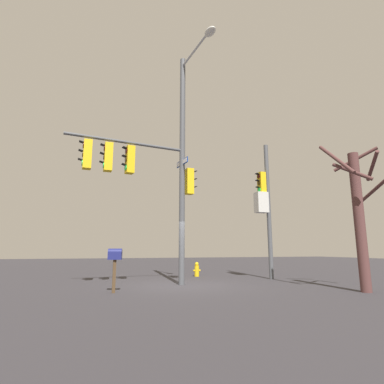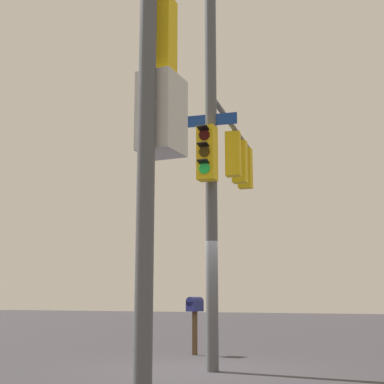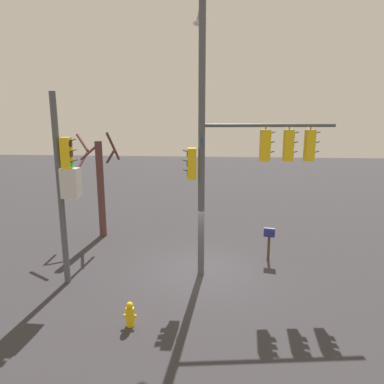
# 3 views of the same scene
# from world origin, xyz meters

# --- Properties ---
(ground_plane) EXTENTS (80.00, 80.00, 0.00)m
(ground_plane) POSITION_xyz_m (0.00, 0.00, 0.00)
(ground_plane) COLOR #322F34
(main_signal_pole_assembly) EXTENTS (5.34, 3.41, 9.87)m
(main_signal_pole_assembly) POSITION_xyz_m (-1.03, -0.02, 5.13)
(main_signal_pole_assembly) COLOR #4C4F54
(main_signal_pole_assembly) RESTS_ON ground
(secondary_pole_assembly) EXTENTS (0.79, 0.46, 6.65)m
(secondary_pole_assembly) POSITION_xyz_m (4.54, 1.29, 3.69)
(secondary_pole_assembly) COLOR #4C4F54
(secondary_pole_assembly) RESTS_ON ground
(fire_hydrant) EXTENTS (0.38, 0.24, 0.73)m
(fire_hydrant) POSITION_xyz_m (1.81, 3.69, 0.34)
(fire_hydrant) COLOR yellow
(fire_hydrant) RESTS_ON ground
(mailbox) EXTENTS (0.48, 0.33, 1.41)m
(mailbox) POSITION_xyz_m (-2.72, -1.31, 1.11)
(mailbox) COLOR #4C3823
(mailbox) RESTS_ON ground
(bare_tree_behind_pole) EXTENTS (1.98, 2.11, 5.18)m
(bare_tree_behind_pole) POSITION_xyz_m (5.21, -3.69, 2.69)
(bare_tree_behind_pole) COLOR #543331
(bare_tree_behind_pole) RESTS_ON ground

